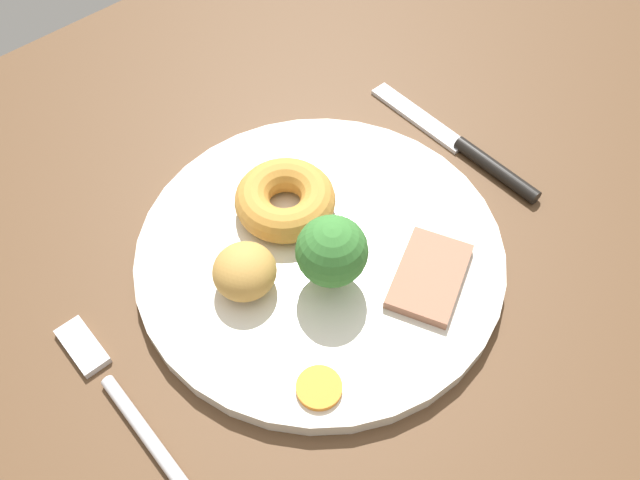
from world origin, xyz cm
name	(u,v)px	position (x,y,z in cm)	size (l,w,h in cm)	color
dining_table	(355,283)	(0.00, 0.00, 1.80)	(120.00, 84.00, 3.60)	brown
dinner_plate	(320,253)	(-1.31, 2.67, 4.30)	(27.95, 27.95, 1.40)	silver
meat_slice_main	(430,276)	(2.72, -4.75, 5.40)	(7.23, 4.64, 0.80)	#9E664C
yorkshire_pudding	(285,200)	(-0.90, 7.13, 6.36)	(7.84, 7.84, 2.72)	#C68938
roast_potato_left	(245,271)	(-7.45, 3.83, 6.75)	(4.66, 4.56, 3.50)	#BC8C42
carrot_coin_front	(319,388)	(-8.97, -5.68, 5.23)	(3.05, 3.05, 0.46)	orange
broccoli_floret	(330,250)	(-2.64, 0.18, 8.61)	(5.08, 5.08, 6.21)	#8CB766
fork	(118,395)	(-18.92, 3.34, 3.99)	(2.09, 15.28, 0.90)	silver
knife	(466,149)	(15.61, 2.39, 4.05)	(1.84, 18.52, 1.20)	black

